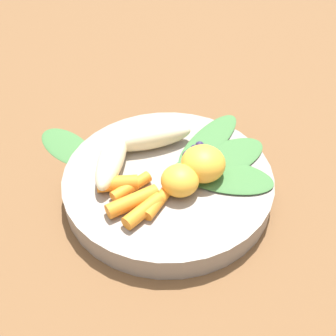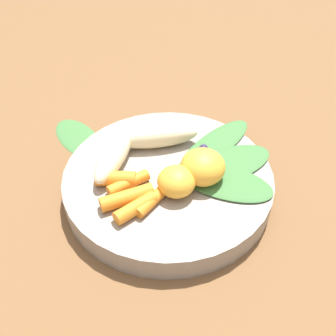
{
  "view_description": "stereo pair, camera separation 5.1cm",
  "coord_description": "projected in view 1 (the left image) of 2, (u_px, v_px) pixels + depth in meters",
  "views": [
    {
      "loc": [
        -0.38,
        -0.03,
        0.39
      ],
      "look_at": [
        0.0,
        0.0,
        0.04
      ],
      "focal_mm": 43.88,
      "sensor_mm": 36.0,
      "label": 1
    },
    {
      "loc": [
        -0.37,
        -0.08,
        0.39
      ],
      "look_at": [
        0.0,
        0.0,
        0.04
      ],
      "focal_mm": 43.88,
      "sensor_mm": 36.0,
      "label": 2
    }
  ],
  "objects": [
    {
      "name": "kale_leaf_stray",
      "position": [
        67.0,
        145.0,
        0.61
      ],
      "size": [
        0.11,
        0.12,
        0.01
      ],
      "primitive_type": "ellipsoid",
      "rotation": [
        0.0,
        0.0,
        0.85
      ],
      "color": "#3D7038",
      "rests_on": "ground_plane"
    },
    {
      "name": "bowl",
      "position": [
        168.0,
        183.0,
        0.53
      ],
      "size": [
        0.27,
        0.27,
        0.03
      ],
      "primitive_type": "cylinder",
      "color": "gray",
      "rests_on": "ground_plane"
    },
    {
      "name": "carrot_mid_left",
      "position": [
        131.0,
        187.0,
        0.5
      ],
      "size": [
        0.05,
        0.05,
        0.01
      ],
      "primitive_type": "cylinder",
      "rotation": [
        0.0,
        1.57,
        2.38
      ],
      "color": "orange",
      "rests_on": "bowl"
    },
    {
      "name": "carrot_small",
      "position": [
        159.0,
        200.0,
        0.48
      ],
      "size": [
        0.06,
        0.04,
        0.01
      ],
      "primitive_type": "cylinder",
      "rotation": [
        0.0,
        1.57,
        2.71
      ],
      "color": "orange",
      "rests_on": "bowl"
    },
    {
      "name": "kale_leaf_right",
      "position": [
        222.0,
        160.0,
        0.54
      ],
      "size": [
        0.13,
        0.14,
        0.01
      ],
      "primitive_type": "ellipsoid",
      "rotation": [
        0.0,
        0.0,
        5.4
      ],
      "color": "#3D7038",
      "rests_on": "bowl"
    },
    {
      "name": "carrot_mid_right",
      "position": [
        133.0,
        201.0,
        0.48
      ],
      "size": [
        0.05,
        0.06,
        0.02
      ],
      "primitive_type": "cylinder",
      "rotation": [
        0.0,
        1.57,
        2.19
      ],
      "color": "orange",
      "rests_on": "bowl"
    },
    {
      "name": "blueberry_pile",
      "position": [
        198.0,
        154.0,
        0.54
      ],
      "size": [
        0.04,
        0.04,
        0.02
      ],
      "color": "#2D234C",
      "rests_on": "bowl"
    },
    {
      "name": "carrot_rear",
      "position": [
        143.0,
        211.0,
        0.47
      ],
      "size": [
        0.05,
        0.05,
        0.02
      ],
      "primitive_type": "cylinder",
      "rotation": [
        0.0,
        1.57,
        2.48
      ],
      "color": "orange",
      "rests_on": "bowl"
    },
    {
      "name": "orange_segment_near",
      "position": [
        203.0,
        164.0,
        0.51
      ],
      "size": [
        0.06,
        0.06,
        0.04
      ],
      "primitive_type": "ellipsoid",
      "color": "#F4A833",
      "rests_on": "bowl"
    },
    {
      "name": "ground_plane",
      "position": [
        168.0,
        191.0,
        0.54
      ],
      "size": [
        2.4,
        2.4,
        0.0
      ],
      "primitive_type": "plane",
      "color": "brown"
    },
    {
      "name": "orange_segment_far",
      "position": [
        180.0,
        180.0,
        0.49
      ],
      "size": [
        0.05,
        0.05,
        0.03
      ],
      "primitive_type": "ellipsoid",
      "color": "#F4A833",
      "rests_on": "bowl"
    },
    {
      "name": "carrot_front",
      "position": [
        118.0,
        184.0,
        0.5
      ],
      "size": [
        0.03,
        0.05,
        0.02
      ],
      "primitive_type": "cylinder",
      "rotation": [
        0.0,
        1.57,
        1.74
      ],
      "color": "orange",
      "rests_on": "bowl"
    },
    {
      "name": "kale_leaf_rear",
      "position": [
        209.0,
        140.0,
        0.57
      ],
      "size": [
        0.14,
        0.11,
        0.01
      ],
      "primitive_type": "ellipsoid",
      "rotation": [
        0.0,
        0.0,
        5.77
      ],
      "color": "#3D7038",
      "rests_on": "bowl"
    },
    {
      "name": "kale_leaf_left",
      "position": [
        223.0,
        175.0,
        0.52
      ],
      "size": [
        0.08,
        0.14,
        0.01
      ],
      "primitive_type": "ellipsoid",
      "rotation": [
        0.0,
        0.0,
        4.53
      ],
      "color": "#3D7038",
      "rests_on": "bowl"
    },
    {
      "name": "banana_peeled_right",
      "position": [
        150.0,
        137.0,
        0.55
      ],
      "size": [
        0.07,
        0.12,
        0.03
      ],
      "primitive_type": "ellipsoid",
      "rotation": [
        0.0,
        0.0,
        1.95
      ],
      "color": "beige",
      "rests_on": "bowl"
    },
    {
      "name": "banana_peeled_left",
      "position": [
        112.0,
        157.0,
        0.52
      ],
      "size": [
        0.12,
        0.04,
        0.03
      ],
      "primitive_type": "ellipsoid",
      "rotation": [
        0.0,
        0.0,
        3.09
      ],
      "color": "beige",
      "rests_on": "bowl"
    }
  ]
}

